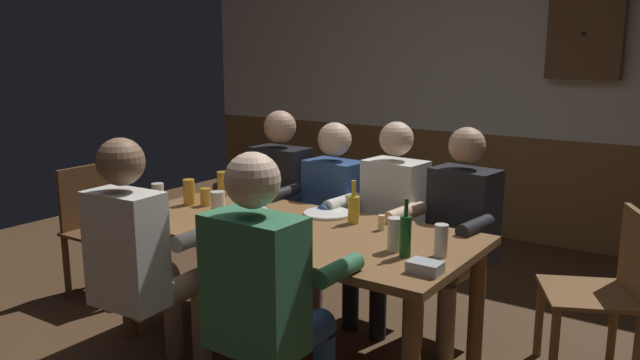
{
  "coord_description": "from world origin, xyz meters",
  "views": [
    {
      "loc": [
        1.92,
        -2.38,
        1.65
      ],
      "look_at": [
        0.0,
        0.42,
        0.94
      ],
      "focal_mm": 34.9,
      "sensor_mm": 36.0,
      "label": 1
    }
  ],
  "objects_px": {
    "plate_1": "(328,213)",
    "pint_glass_2": "(206,197)",
    "chair_empty_near_left": "(98,226)",
    "pint_glass_4": "(441,240)",
    "pint_glass_3": "(158,195)",
    "condiment_caddy": "(425,267)",
    "bottle_1": "(354,208)",
    "person_5": "(265,288)",
    "pint_glass_5": "(218,205)",
    "pint_glass_1": "(223,184)",
    "dining_table": "(291,243)",
    "person_0": "(275,193)",
    "person_1": "(328,206)",
    "table_candle": "(381,223)",
    "pint_glass_0": "(283,239)",
    "person_2": "(389,214)",
    "person_4": "(140,254)",
    "plate_0": "(247,211)",
    "wall_dart_cabinet": "(586,34)",
    "bottle_0": "(406,235)",
    "pint_glass_7": "(189,192)",
    "pint_glass_6": "(395,234)",
    "pint_glass_8": "(289,229)",
    "chair_empty_near_right": "(607,290)",
    "person_3": "(457,226)"
  },
  "relations": [
    {
      "from": "plate_1",
      "to": "pint_glass_2",
      "type": "xyz_separation_m",
      "value": [
        -0.72,
        -0.24,
        0.05
      ]
    },
    {
      "from": "chair_empty_near_left",
      "to": "pint_glass_4",
      "type": "height_order",
      "value": "pint_glass_4"
    },
    {
      "from": "pint_glass_3",
      "to": "condiment_caddy",
      "type": "bearing_deg",
      "value": -4.07
    },
    {
      "from": "bottle_1",
      "to": "pint_glass_3",
      "type": "height_order",
      "value": "bottle_1"
    },
    {
      "from": "person_5",
      "to": "pint_glass_5",
      "type": "xyz_separation_m",
      "value": [
        -0.83,
        0.6,
        0.1
      ]
    },
    {
      "from": "bottle_1",
      "to": "pint_glass_1",
      "type": "bearing_deg",
      "value": 176.01
    },
    {
      "from": "dining_table",
      "to": "person_0",
      "type": "xyz_separation_m",
      "value": [
        -0.66,
        0.69,
        0.05
      ]
    },
    {
      "from": "pint_glass_2",
      "to": "pint_glass_5",
      "type": "relative_size",
      "value": 0.7
    },
    {
      "from": "person_1",
      "to": "plate_1",
      "type": "distance_m",
      "value": 0.46
    },
    {
      "from": "table_candle",
      "to": "pint_glass_0",
      "type": "bearing_deg",
      "value": -106.68
    },
    {
      "from": "table_candle",
      "to": "dining_table",
      "type": "bearing_deg",
      "value": -153.75
    },
    {
      "from": "person_0",
      "to": "person_5",
      "type": "height_order",
      "value": "person_5"
    },
    {
      "from": "person_2",
      "to": "pint_glass_2",
      "type": "height_order",
      "value": "person_2"
    },
    {
      "from": "dining_table",
      "to": "person_4",
      "type": "xyz_separation_m",
      "value": [
        -0.4,
        -0.68,
        0.05
      ]
    },
    {
      "from": "plate_0",
      "to": "wall_dart_cabinet",
      "type": "distance_m",
      "value": 3.1
    },
    {
      "from": "bottle_0",
      "to": "pint_glass_3",
      "type": "xyz_separation_m",
      "value": [
        -1.62,
        -0.02,
        -0.03
      ]
    },
    {
      "from": "dining_table",
      "to": "pint_glass_3",
      "type": "xyz_separation_m",
      "value": [
        -0.9,
        -0.12,
        0.16
      ]
    },
    {
      "from": "pint_glass_5",
      "to": "pint_glass_7",
      "type": "distance_m",
      "value": 0.38
    },
    {
      "from": "person_1",
      "to": "person_5",
      "type": "bearing_deg",
      "value": 118.49
    },
    {
      "from": "plate_1",
      "to": "pint_glass_6",
      "type": "relative_size",
      "value": 1.74
    },
    {
      "from": "pint_glass_6",
      "to": "pint_glass_8",
      "type": "bearing_deg",
      "value": -164.0
    },
    {
      "from": "condiment_caddy",
      "to": "pint_glass_6",
      "type": "height_order",
      "value": "pint_glass_6"
    },
    {
      "from": "pint_glass_1",
      "to": "condiment_caddy",
      "type": "bearing_deg",
      "value": -18.48
    },
    {
      "from": "person_1",
      "to": "person_2",
      "type": "height_order",
      "value": "person_2"
    },
    {
      "from": "dining_table",
      "to": "bottle_1",
      "type": "distance_m",
      "value": 0.38
    },
    {
      "from": "person_0",
      "to": "wall_dart_cabinet",
      "type": "xyz_separation_m",
      "value": [
        1.48,
        2.06,
        1.08
      ]
    },
    {
      "from": "person_2",
      "to": "pint_glass_5",
      "type": "relative_size",
      "value": 8.15
    },
    {
      "from": "bottle_0",
      "to": "pint_glass_5",
      "type": "distance_m",
      "value": 1.16
    },
    {
      "from": "person_0",
      "to": "chair_empty_near_right",
      "type": "relative_size",
      "value": 1.42
    },
    {
      "from": "person_1",
      "to": "pint_glass_8",
      "type": "distance_m",
      "value": 0.96
    },
    {
      "from": "person_1",
      "to": "plate_1",
      "type": "bearing_deg",
      "value": 128.3
    },
    {
      "from": "pint_glass_4",
      "to": "chair_empty_near_right",
      "type": "bearing_deg",
      "value": 49.45
    },
    {
      "from": "pint_glass_4",
      "to": "plate_0",
      "type": "bearing_deg",
      "value": 175.51
    },
    {
      "from": "dining_table",
      "to": "plate_1",
      "type": "bearing_deg",
      "value": 85.03
    },
    {
      "from": "plate_0",
      "to": "wall_dart_cabinet",
      "type": "height_order",
      "value": "wall_dart_cabinet"
    },
    {
      "from": "bottle_1",
      "to": "pint_glass_7",
      "type": "xyz_separation_m",
      "value": [
        -1.03,
        -0.21,
        -0.01
      ]
    },
    {
      "from": "dining_table",
      "to": "bottle_0",
      "type": "xyz_separation_m",
      "value": [
        0.72,
        -0.1,
        0.19
      ]
    },
    {
      "from": "pint_glass_7",
      "to": "dining_table",
      "type": "bearing_deg",
      "value": -2.32
    },
    {
      "from": "pint_glass_5",
      "to": "pint_glass_7",
      "type": "bearing_deg",
      "value": 160.53
    },
    {
      "from": "plate_1",
      "to": "pint_glass_7",
      "type": "xyz_separation_m",
      "value": [
        -0.82,
        -0.28,
        0.07
      ]
    },
    {
      "from": "wall_dart_cabinet",
      "to": "pint_glass_3",
      "type": "bearing_deg",
      "value": -120.93
    },
    {
      "from": "chair_empty_near_left",
      "to": "plate_0",
      "type": "height_order",
      "value": "chair_empty_near_left"
    },
    {
      "from": "person_3",
      "to": "wall_dart_cabinet",
      "type": "height_order",
      "value": "wall_dart_cabinet"
    },
    {
      "from": "chair_empty_near_left",
      "to": "pint_glass_5",
      "type": "distance_m",
      "value": 1.23
    },
    {
      "from": "person_0",
      "to": "plate_0",
      "type": "xyz_separation_m",
      "value": [
        0.27,
        -0.6,
        0.05
      ]
    },
    {
      "from": "condiment_caddy",
      "to": "pint_glass_1",
      "type": "bearing_deg",
      "value": 161.52
    },
    {
      "from": "person_0",
      "to": "person_3",
      "type": "height_order",
      "value": "person_0"
    },
    {
      "from": "table_candle",
      "to": "condiment_caddy",
      "type": "bearing_deg",
      "value": -44.65
    },
    {
      "from": "table_candle",
      "to": "condiment_caddy",
      "type": "xyz_separation_m",
      "value": [
        0.46,
        -0.45,
        -0.02
      ]
    },
    {
      "from": "person_3",
      "to": "bottle_0",
      "type": "distance_m",
      "value": 0.81
    }
  ]
}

